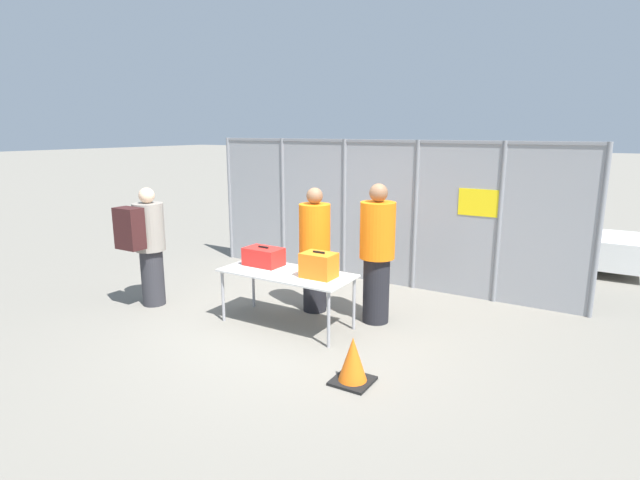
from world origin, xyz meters
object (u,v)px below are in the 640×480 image
security_worker_near (315,248)px  security_worker_far (377,252)px  traveler_hooded (147,242)px  inspection_table (287,276)px  traffic_cone (353,362)px  utility_trailer (565,246)px  suitcase_red (264,257)px  suitcase_orange (319,265)px

security_worker_near → security_worker_far: 0.92m
security_worker_far → traveler_hooded: bearing=32.6°
inspection_table → traveler_hooded: bearing=-169.1°
inspection_table → traffic_cone: inspection_table is taller
security_worker_near → traffic_cone: (1.42, -1.58, -0.68)m
utility_trailer → traffic_cone: (-1.36, -5.98, -0.16)m
suitcase_red → traffic_cone: size_ratio=1.05×
security_worker_near → utility_trailer: (2.78, 4.40, -0.52)m
suitcase_red → utility_trailer: bearing=56.6°
inspection_table → suitcase_red: size_ratio=3.40×
suitcase_orange → security_worker_far: security_worker_far is taller
suitcase_orange → traveler_hooded: 2.65m
traffic_cone → security_worker_far: bearing=107.1°
suitcase_orange → traveler_hooded: bearing=-170.6°
inspection_table → utility_trailer: 5.79m
suitcase_red → security_worker_near: size_ratio=0.29×
inspection_table → suitcase_orange: 0.52m
traveler_hooded → utility_trailer: 7.39m
inspection_table → suitcase_orange: bearing=2.2°
security_worker_far → security_worker_near: bearing=16.1°
security_worker_near → traffic_cone: bearing=150.6°
utility_trailer → traffic_cone: bearing=-102.8°
suitcase_orange → traffic_cone: (0.97, -0.94, -0.65)m
inspection_table → traffic_cone: size_ratio=3.57×
suitcase_orange → utility_trailer: size_ratio=0.12×
inspection_table → suitcase_red: (-0.45, 0.11, 0.18)m
utility_trailer → traveler_hooded: bearing=-132.2°
security_worker_far → utility_trailer: (1.86, 4.34, -0.57)m
suitcase_orange → security_worker_far: 0.84m
security_worker_far → traffic_cone: size_ratio=3.79×
traveler_hooded → utility_trailer: bearing=31.8°
suitcase_red → traveler_hooded: size_ratio=0.30×
utility_trailer → security_worker_near: bearing=-122.4°
suitcase_red → traffic_cone: 2.25m
traveler_hooded → utility_trailer: traveler_hooded is taller
traveler_hooded → utility_trailer: (4.95, 5.47, -0.56)m
suitcase_red → traffic_cone: bearing=-28.6°
suitcase_red → security_worker_far: security_worker_far is taller
suitcase_orange → utility_trailer: suitcase_orange is taller
inspection_table → security_worker_far: security_worker_far is taller
utility_trailer → suitcase_red: bearing=-123.4°
suitcase_orange → security_worker_near: (-0.45, 0.64, 0.03)m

